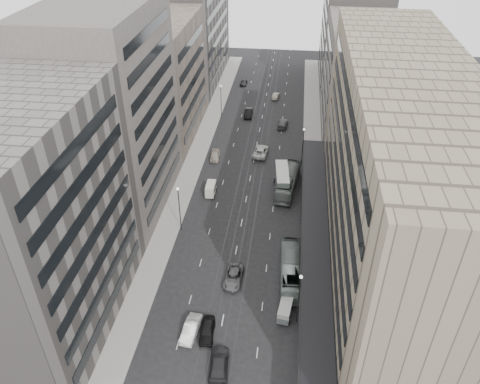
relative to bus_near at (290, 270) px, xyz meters
The scene contains 30 objects.
ground 9.14m from the bus_near, 160.87° to the right, with size 220.00×220.00×0.00m, color black.
sidewalk_right 34.76m from the bus_near, 84.22° to the left, with size 4.00×125.00×0.15m, color gray.
sidewalk_left 40.21m from the bus_near, 120.68° to the left, with size 4.00×125.00×0.15m, color gray.
department_store 19.25m from the bus_near, 21.30° to the left, with size 19.20×60.00×30.00m.
building_right_mid 51.79m from the bus_near, 75.16° to the left, with size 15.00×28.00×24.00m, color #514A46.
building_right_far 81.06m from the bus_near, 80.66° to the left, with size 15.00×32.00×28.00m, color slate.
building_left_a 34.62m from the bus_near, 159.95° to the right, with size 15.00×28.00×30.00m, color slate.
building_left_b 37.33m from the bus_near, 151.85° to the left, with size 15.00×26.00×34.00m, color #514A46.
building_left_c 53.59m from the bus_near, 124.87° to the left, with size 15.00×28.00×25.00m, color #76665C.
building_left_d 82.69m from the bus_near, 111.53° to the left, with size 15.00×38.00×28.00m, color slate.
lamp_right_near 8.80m from the bus_near, 81.42° to the right, with size 0.44×0.44×8.32m.
lamp_right_far 32.27m from the bus_near, 87.86° to the left, with size 0.44×0.44×8.32m.
lamp_left_near 20.64m from the bus_near, 153.56° to the left, with size 0.44×0.44×8.32m.
lamp_left_far 55.26m from the bus_near, 109.27° to the left, with size 0.44×0.44×8.32m.
bus_near is the anchor object (origin of this frame).
bus_far 23.16m from the bus_near, 92.94° to the left, with size 2.86×12.21×3.40m, color gray.
double_decker 22.51m from the bus_near, 95.93° to the left, with size 3.14×8.23×4.40m.
vw_microbus 7.16m from the bus_near, 93.06° to the right, with size 2.16×3.98×2.05m.
panel_van 24.87m from the bus_near, 127.41° to the left, with size 1.82×3.59×2.24m.
sedan_0 15.26m from the bus_near, 131.58° to the right, with size 1.81×4.51×1.54m, color black.
sedan_1 16.78m from the bus_near, 136.62° to the right, with size 1.70×4.86×1.60m, color silver.
sedan_2 8.24m from the bus_near, 168.81° to the right, with size 2.45×5.31×1.47m, color #535356.
sedan_3 17.95m from the bus_near, 115.82° to the right, with size 2.30×5.67×1.65m, color black.
sedan_4 36.65m from the bus_near, 116.81° to the left, with size 1.88×4.68×1.60m, color #A79A8A.
sedan_5 55.23m from the bus_near, 102.40° to the left, with size 1.80×5.16×1.70m, color black.
sedan_6 36.25m from the bus_near, 101.63° to the left, with size 2.80×6.08×1.69m, color silver.
sedan_7 49.43m from the bus_near, 93.91° to the left, with size 2.19×5.38×1.56m, color #4E4E50.
sedan_8 75.64m from the bus_near, 101.71° to the left, with size 1.66×4.14×1.41m, color #242426.
sedan_9 65.86m from the bus_near, 95.19° to the left, with size 1.44×4.14×1.36m, color #9C9781.
pedestrian 17.47m from the bus_near, 81.67° to the right, with size 0.71×0.46×1.94m, color black.
Camera 1 is at (7.33, -46.81, 48.78)m, focal length 35.00 mm.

